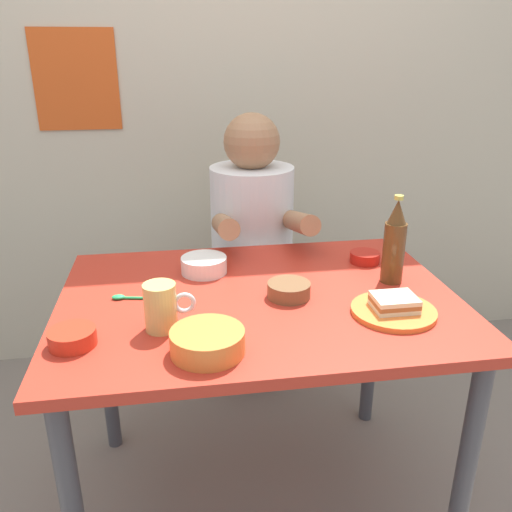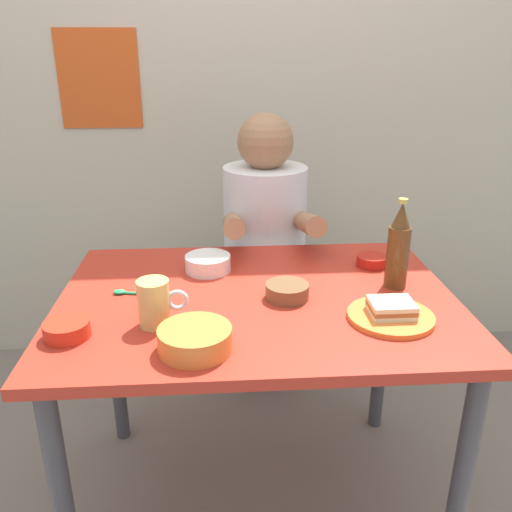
% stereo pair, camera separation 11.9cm
% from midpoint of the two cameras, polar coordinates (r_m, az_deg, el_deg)
% --- Properties ---
extents(ground_plane, '(6.00, 6.00, 0.00)m').
position_cam_midpoint_polar(ground_plane, '(1.92, 2.07, -24.73)').
color(ground_plane, slate).
extents(wall_back, '(4.40, 0.09, 2.60)m').
position_cam_midpoint_polar(wall_back, '(2.37, -0.26, 19.48)').
color(wall_back, '#BCB299').
rests_on(wall_back, ground).
extents(dining_table, '(1.10, 0.80, 0.74)m').
position_cam_midpoint_polar(dining_table, '(1.52, 2.40, -7.55)').
color(dining_table, '#B72D1E').
rests_on(dining_table, ground).
extents(stool, '(0.34, 0.34, 0.45)m').
position_cam_midpoint_polar(stool, '(2.22, 2.45, -6.35)').
color(stool, '#4C4C51').
rests_on(stool, ground).
extents(person_seated, '(0.33, 0.56, 0.72)m').
position_cam_midpoint_polar(person_seated, '(2.05, 2.67, 3.89)').
color(person_seated, white).
rests_on(person_seated, stool).
extents(plate_orange, '(0.22, 0.22, 0.01)m').
position_cam_midpoint_polar(plate_orange, '(1.41, 16.73, -6.33)').
color(plate_orange, orange).
rests_on(plate_orange, dining_table).
extents(sandwich, '(0.11, 0.09, 0.04)m').
position_cam_midpoint_polar(sandwich, '(1.40, 16.84, -5.42)').
color(sandwich, beige).
rests_on(sandwich, plate_orange).
extents(beer_mug, '(0.13, 0.08, 0.12)m').
position_cam_midpoint_polar(beer_mug, '(1.31, -8.32, -5.10)').
color(beer_mug, '#D1BC66').
rests_on(beer_mug, dining_table).
extents(beer_bottle, '(0.06, 0.06, 0.26)m').
position_cam_midpoint_polar(beer_bottle, '(1.56, 17.27, 0.81)').
color(beer_bottle, '#593819').
rests_on(beer_bottle, dining_table).
extents(condiment_bowl_brown, '(0.12, 0.12, 0.04)m').
position_cam_midpoint_polar(condiment_bowl_brown, '(1.46, 5.73, -3.76)').
color(condiment_bowl_brown, brown).
rests_on(condiment_bowl_brown, dining_table).
extents(sauce_bowl_chili, '(0.11, 0.11, 0.04)m').
position_cam_midpoint_polar(sauce_bowl_chili, '(1.32, -17.38, -7.57)').
color(sauce_bowl_chili, red).
rests_on(sauce_bowl_chili, dining_table).
extents(soup_bowl_orange, '(0.17, 0.17, 0.05)m').
position_cam_midpoint_polar(soup_bowl_orange, '(1.21, -3.80, -8.93)').
color(soup_bowl_orange, orange).
rests_on(soup_bowl_orange, dining_table).
extents(rice_bowl_white, '(0.14, 0.14, 0.05)m').
position_cam_midpoint_polar(rice_bowl_white, '(1.63, -3.15, -0.74)').
color(rice_bowl_white, silver).
rests_on(rice_bowl_white, dining_table).
extents(sambal_bowl_red, '(0.10, 0.10, 0.03)m').
position_cam_midpoint_polar(sambal_bowl_red, '(1.72, 14.36, -0.48)').
color(sambal_bowl_red, '#B21E14').
rests_on(sambal_bowl_red, dining_table).
extents(spoon, '(0.13, 0.04, 0.01)m').
position_cam_midpoint_polar(spoon, '(1.51, -11.58, -3.93)').
color(spoon, '#26A559').
rests_on(spoon, dining_table).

